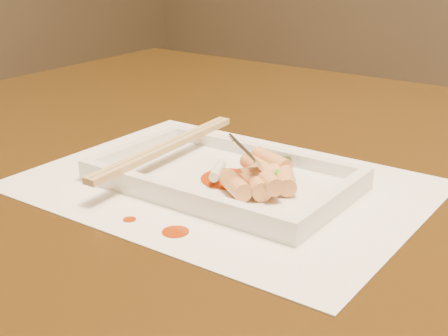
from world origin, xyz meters
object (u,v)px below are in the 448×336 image
Objects in this scene: placemat at (224,185)px; chopstick_a at (163,146)px; plate_base at (224,181)px; fork at (295,115)px; table at (349,245)px.

chopstick_a is (-0.08, 0.00, 0.03)m from placemat.
plate_base is 0.08m from chopstick_a.
fork is (0.07, 0.02, 0.08)m from placemat.
chopstick_a is at bearing 180.00° from plate_base.
chopstick_a is (-0.08, 0.00, 0.02)m from plate_base.
fork is (0.15, 0.02, 0.06)m from chopstick_a.
plate_base is at bearing 0.00° from placemat.
placemat is at bearing 0.00° from plate_base.
table is 0.22m from fork.
placemat is (-0.09, -0.14, 0.10)m from table.
plate_base reaches higher than table.
table is 0.25m from chopstick_a.
chopstick_a is (-0.17, -0.14, 0.13)m from table.
plate_base is at bearing -165.58° from fork.
fork reaches higher than chopstick_a.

